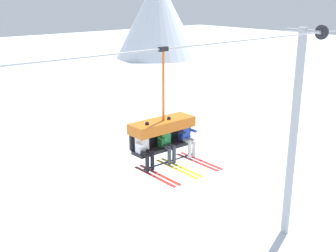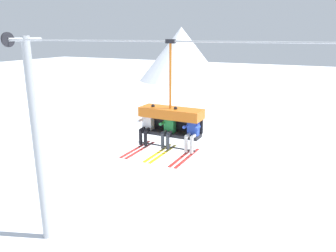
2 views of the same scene
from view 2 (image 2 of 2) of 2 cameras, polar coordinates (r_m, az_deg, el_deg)
name	(u,v)px [view 2 (image 2 of 2)]	position (r m, az deg, el deg)	size (l,w,h in m)	color
mountain_peak_west	(181,54)	(69.02, 2.28, 12.41)	(17.17, 17.17, 10.74)	white
lift_tower_near	(36,140)	(15.35, -21.96, -2.27)	(0.36, 1.88, 9.37)	#9EA3A8
lift_cable	(187,41)	(9.59, 3.24, 14.49)	(16.73, 0.05, 0.05)	#9EA3A8
chairlift_chair	(171,117)	(10.17, 0.58, 1.66)	(1.98, 0.74, 3.21)	#232328
skier_white	(146,124)	(10.41, -3.79, 0.29)	(0.48, 1.70, 1.34)	silver
skier_green	(168,127)	(10.06, 0.07, -0.23)	(0.48, 1.70, 1.34)	#23843D
skier_blue	(192,131)	(9.75, 4.15, -0.91)	(0.46, 1.70, 1.23)	#2847B7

